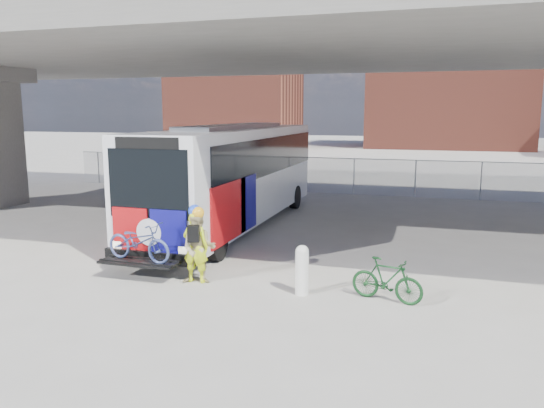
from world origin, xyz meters
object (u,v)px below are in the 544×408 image
at_px(bus, 234,169).
at_px(bollard, 302,268).
at_px(bike_parked, 387,280).
at_px(cyclist_hivis, 195,245).
at_px(cyclist_tan, 199,247).

distance_m(bus, bollard, 7.77).
bearing_deg(bike_parked, bus, 58.08).
distance_m(bus, cyclist_hivis, 6.58).
xyz_separation_m(bollard, cyclist_tan, (-2.58, 0.06, 0.27)).
distance_m(cyclist_hivis, cyclist_tan, 0.13).
relative_size(bollard, cyclist_tan, 0.61).
distance_m(cyclist_tan, bike_parked, 4.49).
distance_m(bollard, cyclist_tan, 2.60).
bearing_deg(bike_parked, bollard, 108.07).
bearing_deg(cyclist_tan, bike_parked, -15.46).
bearing_deg(bollard, cyclist_hivis, 177.51).
height_order(cyclist_tan, bike_parked, cyclist_tan).
bearing_deg(bike_parked, cyclist_tan, 105.22).
relative_size(bollard, cyclist_hivis, 0.60).
relative_size(bus, bike_parked, 8.02).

